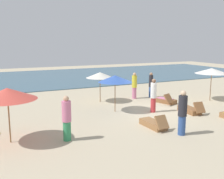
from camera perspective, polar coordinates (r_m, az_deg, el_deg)
ground_plane at (r=15.40m, az=8.28°, el=-4.78°), size 60.00×60.00×0.00m
ocean_water at (r=30.73m, az=-9.64°, el=2.76°), size 48.00×16.00×0.06m
umbrella_0 at (r=19.02m, az=20.76°, el=3.78°), size 2.22×2.22×2.22m
umbrella_1 at (r=11.00m, az=-21.68°, el=-0.86°), size 2.27×2.27×2.22m
umbrella_2 at (r=17.43m, az=-2.61°, el=3.13°), size 1.85×1.85×2.00m
umbrella_3 at (r=14.91m, az=0.67°, el=2.35°), size 1.93×1.93×2.11m
lounger_1 at (r=17.69m, az=11.43°, el=-2.32°), size 1.09×1.77×0.72m
lounger_3 at (r=15.66m, az=16.54°, el=-4.21°), size 0.76×1.72×0.72m
lounger_4 at (r=12.64m, az=9.03°, el=-7.36°), size 0.64×1.68×0.72m
person_0 at (r=19.21m, az=8.39°, el=1.04°), size 0.43×0.43×1.81m
person_1 at (r=15.14m, az=8.94°, el=-1.25°), size 0.38×0.38×1.92m
person_2 at (r=10.84m, az=-9.77°, el=-6.14°), size 0.53×0.53×1.86m
person_3 at (r=18.66m, az=4.86°, el=0.87°), size 0.50×0.50×1.85m
person_4 at (r=11.70m, az=14.97°, el=-4.87°), size 0.44×0.44×1.95m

